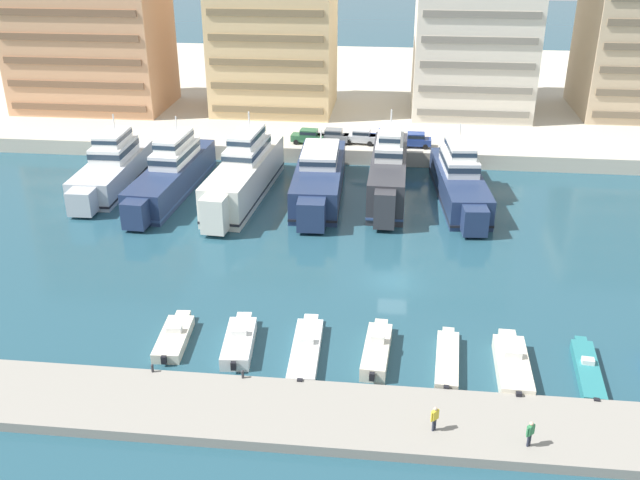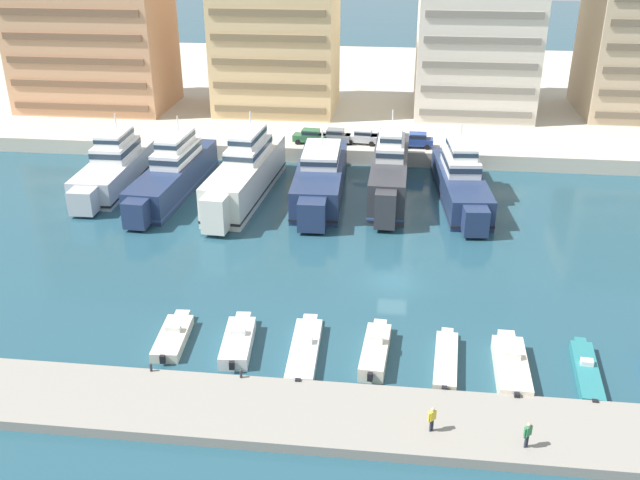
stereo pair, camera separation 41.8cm
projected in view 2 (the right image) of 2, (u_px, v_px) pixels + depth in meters
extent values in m
plane|color=#234C5B|center=(393.00, 282.00, 61.17)|extent=(400.00, 400.00, 0.00)
cube|color=beige|center=(403.00, 92.00, 118.73)|extent=(180.00, 70.00, 1.88)
cube|color=gray|center=(386.00, 421.00, 44.18)|extent=(120.00, 6.36, 0.69)
cube|color=silver|center=(115.00, 172.00, 81.61)|extent=(4.96, 15.82, 2.98)
cube|color=silver|center=(83.00, 201.00, 73.55)|extent=(2.62, 2.39, 2.53)
cube|color=black|center=(116.00, 180.00, 82.02)|extent=(5.01, 15.98, 0.24)
cube|color=white|center=(116.00, 149.00, 81.66)|extent=(3.77, 6.67, 1.75)
cube|color=#233342|center=(116.00, 148.00, 81.58)|extent=(3.82, 6.74, 0.63)
cube|color=white|center=(114.00, 137.00, 81.01)|extent=(2.94, 5.21, 1.25)
cube|color=#233342|center=(114.00, 136.00, 80.96)|extent=(2.98, 5.26, 0.45)
cylinder|color=silver|center=(116.00, 121.00, 81.25)|extent=(0.16, 0.16, 1.80)
cube|color=silver|center=(139.00, 155.00, 89.38)|extent=(4.01, 0.97, 0.20)
cube|color=navy|center=(174.00, 178.00, 79.67)|extent=(5.17, 19.32, 3.21)
cube|color=navy|center=(136.00, 214.00, 70.29)|extent=(2.39, 2.20, 2.73)
cube|color=#334C7F|center=(175.00, 186.00, 80.12)|extent=(5.22, 19.51, 0.24)
cube|color=white|center=(176.00, 153.00, 79.91)|extent=(3.67, 8.19, 1.62)
cube|color=#233342|center=(176.00, 152.00, 79.84)|extent=(3.71, 8.28, 0.58)
cube|color=white|center=(175.00, 140.00, 79.28)|extent=(2.86, 6.39, 1.35)
cube|color=#233342|center=(175.00, 139.00, 79.22)|extent=(2.89, 6.46, 0.49)
cylinder|color=silver|center=(178.00, 124.00, 79.67)|extent=(0.16, 0.16, 1.80)
cube|color=navy|center=(203.00, 156.00, 88.90)|extent=(3.57, 1.09, 0.20)
cube|color=silver|center=(246.00, 178.00, 78.23)|extent=(5.71, 19.33, 4.18)
cube|color=silver|center=(215.00, 214.00, 68.88)|extent=(2.50, 2.31, 3.55)
cube|color=black|center=(246.00, 189.00, 78.81)|extent=(5.77, 19.52, 0.24)
cube|color=white|center=(248.00, 149.00, 78.28)|extent=(3.93, 8.24, 1.47)
cube|color=#233342|center=(248.00, 148.00, 78.22)|extent=(3.98, 8.32, 0.53)
cube|color=white|center=(248.00, 137.00, 77.67)|extent=(3.07, 6.42, 1.39)
cube|color=#233342|center=(248.00, 136.00, 77.61)|extent=(3.10, 6.49, 0.50)
cylinder|color=silver|center=(250.00, 120.00, 78.05)|extent=(0.16, 0.16, 1.80)
cube|color=silver|center=(269.00, 157.00, 87.48)|extent=(3.69, 1.17, 0.20)
cube|color=navy|center=(320.00, 179.00, 78.84)|extent=(5.54, 18.01, 3.46)
cube|color=navy|center=(312.00, 214.00, 69.76)|extent=(2.80, 2.56, 2.95)
cube|color=black|center=(320.00, 189.00, 79.32)|extent=(5.59, 18.19, 0.24)
cube|color=white|center=(321.00, 155.00, 79.00)|extent=(4.11, 7.62, 1.40)
cube|color=#233342|center=(321.00, 153.00, 78.94)|extent=(4.16, 7.70, 0.50)
cylinder|color=silver|center=(322.00, 138.00, 79.33)|extent=(0.16, 0.16, 1.80)
cube|color=navy|center=(327.00, 159.00, 87.62)|extent=(4.24, 1.04, 0.20)
cube|color=#333338|center=(389.00, 175.00, 78.77)|extent=(4.02, 18.32, 4.30)
cube|color=#333338|center=(385.00, 209.00, 69.79)|extent=(2.10, 1.91, 3.66)
cube|color=#334C7F|center=(389.00, 187.00, 79.37)|extent=(4.06, 18.50, 0.24)
cube|color=white|center=(391.00, 146.00, 78.75)|extent=(3.05, 7.71, 1.51)
cube|color=#233342|center=(391.00, 145.00, 78.69)|extent=(3.09, 7.79, 0.55)
cube|color=white|center=(392.00, 134.00, 78.15)|extent=(2.38, 6.02, 1.28)
cube|color=#233342|center=(392.00, 133.00, 78.10)|extent=(2.41, 6.08, 0.46)
cylinder|color=silver|center=(393.00, 118.00, 78.52)|extent=(0.16, 0.16, 1.80)
cube|color=#333338|center=(392.00, 156.00, 87.77)|extent=(3.22, 0.94, 0.20)
cube|color=navy|center=(460.00, 186.00, 77.42)|extent=(5.83, 17.49, 3.11)
cube|color=navy|center=(475.00, 221.00, 68.76)|extent=(2.56, 2.36, 2.64)
cube|color=black|center=(460.00, 195.00, 77.85)|extent=(5.89, 17.66, 0.24)
cube|color=white|center=(460.00, 162.00, 77.56)|extent=(4.00, 7.48, 1.64)
cube|color=#233342|center=(461.00, 160.00, 77.49)|extent=(4.04, 7.56, 0.59)
cube|color=white|center=(462.00, 149.00, 76.93)|extent=(3.12, 5.84, 1.29)
cube|color=#233342|center=(462.00, 148.00, 76.88)|extent=(3.15, 5.90, 0.46)
cylinder|color=silver|center=(461.00, 132.00, 77.25)|extent=(0.16, 0.16, 1.80)
cube|color=navy|center=(449.00, 165.00, 85.88)|extent=(3.73, 1.22, 0.20)
cube|color=beige|center=(173.00, 338.00, 52.53)|extent=(2.33, 5.52, 0.76)
cube|color=beige|center=(182.00, 316.00, 55.33)|extent=(1.15, 0.97, 0.65)
cube|color=silver|center=(173.00, 328.00, 52.64)|extent=(1.14, 0.67, 0.44)
cube|color=#283847|center=(174.00, 326.00, 52.86)|extent=(1.00, 0.14, 0.27)
cube|color=black|center=(162.00, 359.00, 49.87)|extent=(0.38, 0.30, 0.60)
cube|color=white|center=(238.00, 343.00, 51.75)|extent=(2.51, 5.79, 1.01)
cube|color=white|center=(243.00, 320.00, 54.66)|extent=(1.19, 1.01, 0.85)
cube|color=silver|center=(238.00, 331.00, 51.83)|extent=(1.16, 0.69, 0.44)
cube|color=#283847|center=(238.00, 329.00, 52.05)|extent=(1.02, 0.17, 0.26)
cube|color=black|center=(232.00, 365.00, 48.99)|extent=(0.38, 0.31, 0.60)
cube|color=white|center=(304.00, 351.00, 51.05)|extent=(2.17, 7.59, 0.74)
cube|color=white|center=(310.00, 320.00, 54.79)|extent=(1.10, 0.91, 0.63)
cube|color=silver|center=(305.00, 340.00, 51.31)|extent=(1.09, 0.63, 0.43)
cube|color=#283847|center=(305.00, 337.00, 51.53)|extent=(0.98, 0.11, 0.26)
cube|color=black|center=(298.00, 383.00, 47.43)|extent=(0.37, 0.29, 0.60)
cube|color=beige|center=(375.00, 352.00, 50.65)|extent=(2.11, 6.11, 1.07)
cube|color=beige|center=(380.00, 327.00, 53.64)|extent=(1.01, 0.84, 0.91)
cube|color=silver|center=(376.00, 339.00, 50.70)|extent=(1.00, 0.66, 0.60)
cube|color=#283847|center=(377.00, 335.00, 50.91)|extent=(0.88, 0.13, 0.36)
cube|color=black|center=(370.00, 377.00, 47.76)|extent=(0.38, 0.30, 0.60)
cube|color=beige|center=(446.00, 362.00, 49.83)|extent=(2.03, 6.70, 0.78)
cube|color=beige|center=(447.00, 334.00, 53.04)|extent=(0.91, 0.76, 0.67)
cube|color=black|center=(444.00, 390.00, 46.67)|extent=(0.38, 0.31, 0.60)
cube|color=beige|center=(511.00, 368.00, 48.97)|extent=(2.34, 6.56, 1.02)
cube|color=beige|center=(506.00, 339.00, 52.27)|extent=(1.23, 1.01, 0.87)
cube|color=silver|center=(512.00, 355.00, 49.07)|extent=(1.22, 0.63, 0.52)
cube|color=#283847|center=(511.00, 351.00, 49.29)|extent=(1.10, 0.11, 0.31)
cube|color=black|center=(517.00, 397.00, 45.83)|extent=(0.37, 0.29, 0.60)
cube|color=teal|center=(587.00, 373.00, 48.72)|extent=(2.06, 6.94, 0.71)
cube|color=teal|center=(580.00, 343.00, 52.01)|extent=(0.88, 0.74, 0.60)
cube|color=silver|center=(587.00, 362.00, 48.94)|extent=(0.87, 0.67, 0.36)
cube|color=#283847|center=(586.00, 359.00, 49.17)|extent=(0.75, 0.14, 0.22)
cube|color=black|center=(595.00, 404.00, 45.46)|extent=(0.38, 0.31, 0.60)
cube|color=#2D6642|center=(310.00, 138.00, 89.91)|extent=(4.22, 2.02, 0.80)
cube|color=#2D6642|center=(311.00, 132.00, 89.57)|extent=(2.22, 1.72, 0.68)
cube|color=#1E2833|center=(311.00, 132.00, 89.57)|extent=(2.18, 1.73, 0.37)
cylinder|color=black|center=(298.00, 142.00, 89.57)|extent=(0.66, 0.27, 0.64)
cylinder|color=black|center=(301.00, 138.00, 91.07)|extent=(0.66, 0.27, 0.64)
cylinder|color=black|center=(319.00, 143.00, 89.09)|extent=(0.66, 0.27, 0.64)
cylinder|color=black|center=(321.00, 139.00, 90.60)|extent=(0.66, 0.27, 0.64)
cube|color=slate|center=(334.00, 137.00, 90.02)|extent=(4.21, 1.99, 0.80)
cube|color=slate|center=(335.00, 132.00, 89.68)|extent=(2.21, 1.71, 0.68)
cube|color=#1E2833|center=(335.00, 132.00, 89.68)|extent=(2.16, 1.72, 0.37)
cylinder|color=black|center=(322.00, 142.00, 89.67)|extent=(0.65, 0.26, 0.64)
cylinder|color=black|center=(325.00, 138.00, 91.17)|extent=(0.65, 0.26, 0.64)
cylinder|color=black|center=(344.00, 143.00, 89.21)|extent=(0.65, 0.26, 0.64)
cylinder|color=black|center=(346.00, 139.00, 90.72)|extent=(0.65, 0.26, 0.64)
cube|color=#B7BCC1|center=(362.00, 138.00, 89.74)|extent=(4.24, 2.06, 0.80)
cube|color=#B7BCC1|center=(363.00, 133.00, 89.39)|extent=(2.23, 1.74, 0.68)
cube|color=#1E2833|center=(363.00, 133.00, 89.39)|extent=(2.19, 1.76, 0.37)
cylinder|color=black|center=(350.00, 143.00, 89.41)|extent=(0.66, 0.28, 0.64)
cylinder|color=black|center=(352.00, 139.00, 90.91)|extent=(0.66, 0.28, 0.64)
cylinder|color=black|center=(371.00, 144.00, 88.91)|extent=(0.66, 0.28, 0.64)
cylinder|color=black|center=(373.00, 140.00, 90.41)|extent=(0.66, 0.28, 0.64)
cube|color=#28428E|center=(387.00, 139.00, 89.56)|extent=(4.20, 1.97, 0.80)
cube|color=#28428E|center=(388.00, 133.00, 89.22)|extent=(2.20, 1.70, 0.68)
cube|color=#1E2833|center=(388.00, 133.00, 89.22)|extent=(2.16, 1.71, 0.37)
cylinder|color=black|center=(375.00, 143.00, 89.20)|extent=(0.65, 0.26, 0.64)
cylinder|color=black|center=(377.00, 139.00, 90.71)|extent=(0.65, 0.26, 0.64)
cylinder|color=black|center=(397.00, 144.00, 88.75)|extent=(0.65, 0.26, 0.64)
cylinder|color=black|center=(398.00, 140.00, 90.26)|extent=(0.65, 0.26, 0.64)
cube|color=#28428E|center=(416.00, 142.00, 88.45)|extent=(4.11, 1.73, 0.80)
cube|color=#28428E|center=(418.00, 136.00, 88.11)|extent=(2.11, 1.57, 0.68)
cube|color=#1E2833|center=(418.00, 136.00, 88.11)|extent=(2.07, 1.59, 0.37)
cylinder|color=black|center=(405.00, 146.00, 88.01)|extent=(0.64, 0.22, 0.64)
cylinder|color=black|center=(405.00, 142.00, 89.53)|extent=(0.64, 0.22, 0.64)
cylinder|color=black|center=(427.00, 147.00, 87.71)|extent=(0.64, 0.22, 0.64)
cylinder|color=black|center=(427.00, 143.00, 89.23)|extent=(0.64, 0.22, 0.64)
cube|color=tan|center=(90.00, 17.00, 101.45)|extent=(21.31, 13.57, 25.60)
cube|color=brown|center=(81.00, 107.00, 100.08)|extent=(19.60, 0.24, 0.90)
cube|color=brown|center=(78.00, 84.00, 98.70)|extent=(19.60, 0.24, 0.90)
cube|color=brown|center=(75.00, 61.00, 97.33)|extent=(19.60, 0.24, 0.90)
cube|color=brown|center=(71.00, 37.00, 95.96)|extent=(19.60, 0.24, 0.90)
cube|color=brown|center=(67.00, 12.00, 94.59)|extent=(19.60, 0.24, 0.90)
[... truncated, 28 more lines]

